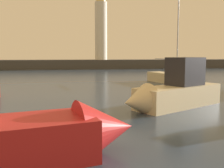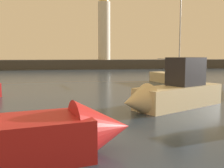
% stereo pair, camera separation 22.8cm
% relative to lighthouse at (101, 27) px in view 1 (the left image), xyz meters
% --- Properties ---
extents(ground_plane, '(220.00, 220.00, 0.00)m').
position_rel_lighthouse_xyz_m(ground_plane, '(-3.08, -26.36, -8.67)').
color(ground_plane, '#2D3D51').
extents(breakwater, '(87.61, 5.21, 1.84)m').
position_rel_lighthouse_xyz_m(breakwater, '(-3.08, 0.00, -7.74)').
color(breakwater, '#423F3D').
rests_on(breakwater, ground_plane).
extents(lighthouse, '(2.51, 2.51, 14.40)m').
position_rel_lighthouse_xyz_m(lighthouse, '(0.00, 0.00, 0.00)').
color(lighthouse, silver).
rests_on(lighthouse, breakwater).
extents(motorboat_2, '(8.11, 3.68, 2.95)m').
position_rel_lighthouse_xyz_m(motorboat_2, '(-8.62, -47.56, -7.81)').
color(motorboat_2, '#B21E1E').
rests_on(motorboat_2, ground_plane).
extents(motorboat_4, '(6.86, 4.80, 2.96)m').
position_rel_lighthouse_xyz_m(motorboat_4, '(-1.24, -41.14, -7.77)').
color(motorboat_4, beige).
rests_on(motorboat_4, ground_plane).
extents(sailboat_moored, '(3.29, 7.16, 9.05)m').
position_rel_lighthouse_xyz_m(sailboat_moored, '(3.49, -29.73, -8.10)').
color(sailboat_moored, beige).
rests_on(sailboat_moored, ground_plane).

